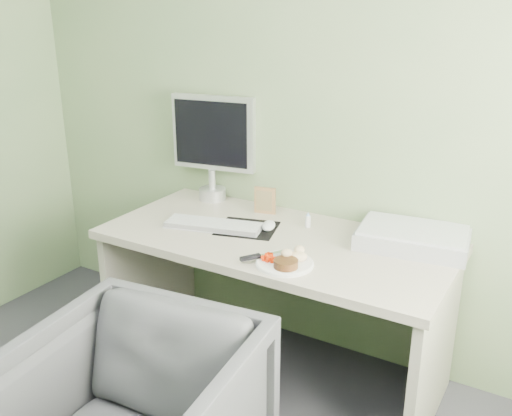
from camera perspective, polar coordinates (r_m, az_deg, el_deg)
The scene contains 14 objects.
wall_back at distance 2.77m, azimuth 5.87°, elevation 11.65°, with size 3.50×3.50×0.00m, color gray.
desk at distance 2.69m, azimuth 1.89°, elevation -6.52°, with size 1.60×0.75×0.73m.
plate at distance 2.34m, azimuth 2.88°, elevation -5.57°, with size 0.24×0.24×0.01m, color white.
steak at distance 2.29m, azimuth 3.00°, elevation -5.57°, with size 0.10×0.10×0.03m, color black.
potato_pile at distance 2.35m, azimuth 4.23°, elevation -4.59°, with size 0.10×0.07×0.05m, color tan.
carrot_heap at distance 2.34m, azimuth 1.48°, elevation -4.90°, with size 0.05×0.05×0.03m, color red.
steak_knife at distance 2.36m, azimuth 0.24°, elevation -4.82°, with size 0.14×0.20×0.02m.
mousepad at distance 2.71m, azimuth -0.88°, elevation -2.04°, with size 0.27×0.24×0.00m, color black.
keyboard at distance 2.72m, azimuth -4.27°, elevation -1.67°, with size 0.46×0.13×0.02m, color white.
computer_mouse at distance 2.69m, azimuth 1.26°, elevation -1.78°, with size 0.06×0.11×0.04m, color white.
photo_frame at distance 2.88m, azimuth 0.90°, elevation 0.76°, with size 0.11×0.01×0.14m, color #976946.
eyedrop_bottle at distance 2.73m, azimuth 5.21°, elevation -1.22°, with size 0.03×0.03×0.08m.
scanner at distance 2.59m, azimuth 15.41°, elevation -2.96°, with size 0.47×0.31×0.07m, color #A3A4A9.
monitor at distance 3.05m, azimuth -4.30°, elevation 6.60°, with size 0.47×0.15×0.56m.
Camera 1 is at (1.14, -0.49, 1.74)m, focal length 40.00 mm.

